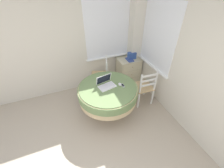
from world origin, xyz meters
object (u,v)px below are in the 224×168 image
cell_phone (123,85)px  corner_cabinet (128,70)px  computer_mouse (120,84)px  dining_chair_near_right_window (144,87)px  laptop (106,84)px  round_dining_table (108,92)px  book_on_cabinet (130,60)px  dining_chair_near_back_window (101,75)px  storage_box (132,56)px

cell_phone → corner_cabinet: cell_phone is taller
computer_mouse → dining_chair_near_right_window: dining_chair_near_right_window is taller
laptop → round_dining_table: bearing=-71.3°
laptop → dining_chair_near_right_window: size_ratio=0.41×
laptop → computer_mouse: size_ratio=4.09×
computer_mouse → book_on_cabinet: 1.14m
round_dining_table → corner_cabinet: round_dining_table is taller
round_dining_table → laptop: (-0.02, 0.05, 0.19)m
cell_phone → corner_cabinet: 1.26m
round_dining_table → cell_phone: 0.34m
computer_mouse → round_dining_table: bearing=171.5°
corner_cabinet → book_on_cabinet: book_on_cabinet is taller
computer_mouse → cell_phone: computer_mouse is taller
laptop → corner_cabinet: (0.97, 0.88, -0.43)m
laptop → dining_chair_near_right_window: (0.91, -0.02, -0.35)m
round_dining_table → dining_chair_near_back_window: (0.15, 0.87, -0.16)m
round_dining_table → laptop: size_ratio=3.18×
storage_box → laptop: bearing=-140.0°
cell_phone → dining_chair_near_right_window: (0.59, 0.10, -0.30)m
storage_box → computer_mouse: bearing=-128.9°
dining_chair_near_right_window → computer_mouse: bearing=-173.9°
computer_mouse → storage_box: (0.78, 0.96, 0.04)m
dining_chair_near_back_window → book_on_cabinet: (0.78, -0.00, 0.29)m
dining_chair_near_back_window → storage_box: (0.87, 0.05, 0.36)m
dining_chair_near_back_window → cell_phone: bearing=-81.3°
dining_chair_near_right_window → storage_box: size_ratio=4.59×
computer_mouse → dining_chair_near_back_window: (-0.09, 0.91, -0.32)m
laptop → computer_mouse: laptop is taller
computer_mouse → storage_box: 1.24m
dining_chair_near_back_window → dining_chair_near_right_window: same height
storage_box → cell_phone: bearing=-126.2°
dining_chair_near_back_window → corner_cabinet: size_ratio=1.27×
storage_box → book_on_cabinet: (-0.09, -0.06, -0.07)m
round_dining_table → dining_chair_near_right_window: 0.90m
computer_mouse → dining_chair_near_right_window: 0.72m
laptop → dining_chair_near_back_window: (0.17, 0.82, -0.35)m
cell_phone → dining_chair_near_back_window: dining_chair_near_back_window is taller
laptop → storage_box: size_ratio=1.89×
dining_chair_near_back_window → dining_chair_near_right_window: (0.74, -0.84, 0.00)m
dining_chair_near_back_window → book_on_cabinet: size_ratio=3.76×
computer_mouse → laptop: bearing=161.0°
dining_chair_near_right_window → corner_cabinet: 0.91m
book_on_cabinet → corner_cabinet: bearing=73.4°
corner_cabinet → computer_mouse: bearing=-126.2°
cell_phone → dining_chair_near_right_window: dining_chair_near_right_window is taller
cell_phone → dining_chair_near_right_window: bearing=9.6°
storage_box → book_on_cabinet: 0.13m
dining_chair_near_back_window → dining_chair_near_right_window: size_ratio=1.00×
round_dining_table → dining_chair_near_right_window: size_ratio=1.31×
dining_chair_near_back_window → round_dining_table: bearing=-99.8°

